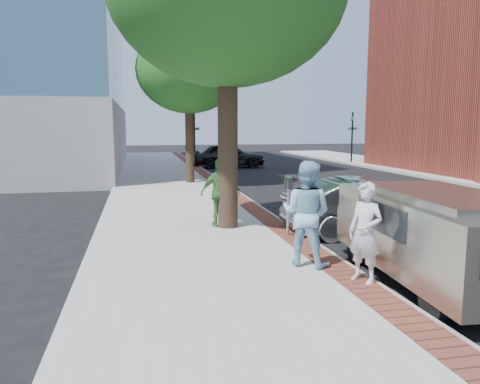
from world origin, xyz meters
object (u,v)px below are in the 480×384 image
object	(u,v)px
parking_meter	(288,192)
bg_car	(229,155)
van	(428,232)
person_officer	(306,213)
person_gray	(365,233)
person_green	(221,193)
sedan_silver	(370,206)

from	to	relation	value
parking_meter	bg_car	distance (m)	20.61
parking_meter	van	distance (m)	3.72
parking_meter	person_officer	size ratio (longest dim) A/B	0.74
person_gray	person_green	bearing A→B (deg)	169.86
parking_meter	sedan_silver	distance (m)	2.38
bg_car	van	distance (m)	23.89
person_officer	bg_car	xyz separation A→B (m)	(2.90, 22.84, -0.32)
parking_meter	van	bearing A→B (deg)	-66.74
sedan_silver	van	xyz separation A→B (m)	(-0.84, -3.71, 0.21)
parking_meter	person_gray	world-z (taller)	person_gray
parking_meter	van	world-z (taller)	van
person_officer	van	bearing A→B (deg)	-167.79
person_green	bg_car	size ratio (longest dim) A/B	0.37
parking_meter	person_green	size ratio (longest dim) A/B	0.82
person_gray	person_green	size ratio (longest dim) A/B	0.95
bg_car	van	bearing A→B (deg)	-176.13
person_officer	sedan_silver	bearing A→B (deg)	-94.78
person_officer	person_green	size ratio (longest dim) A/B	1.11
person_gray	person_officer	world-z (taller)	person_officer
person_officer	sedan_silver	xyz separation A→B (m)	(2.73, 2.67, -0.42)
person_officer	person_green	xyz separation A→B (m)	(-0.99, 3.75, -0.10)
person_gray	van	xyz separation A→B (m)	(1.26, 0.12, -0.07)
person_officer	sedan_silver	world-z (taller)	person_officer
person_gray	bg_car	size ratio (longest dim) A/B	0.35
person_gray	person_officer	distance (m)	1.32
person_gray	van	distance (m)	1.27
sedan_silver	bg_car	world-z (taller)	bg_car
person_gray	person_officer	xyz separation A→B (m)	(-0.63, 1.15, 0.14)
parking_meter	bg_car	bearing A→B (deg)	83.10
van	person_officer	bearing A→B (deg)	155.48
parking_meter	person_officer	bearing A→B (deg)	-100.11
van	person_green	bearing A→B (deg)	125.20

